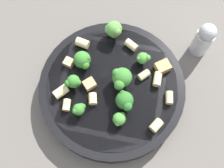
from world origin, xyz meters
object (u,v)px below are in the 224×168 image
object	(u,v)px
rigatoni_1	(93,99)
chicken_chunk_2	(69,62)
broccoli_floret_6	(119,119)
chicken_chunk_0	(163,67)
broccoli_floret_1	(74,82)
broccoli_floret_7	(79,109)
broccoli_floret_3	(121,78)
rigatoni_0	(156,125)
rigatoni_4	(144,75)
broccoli_floret_0	(143,58)
broccoli_floret_2	(114,30)
pasta_bowl	(112,89)
rigatoni_2	(61,92)
broccoli_floret_4	(125,101)
rigatoni_8	(157,79)
rigatoni_7	(169,98)
pepper_shaker	(204,39)
broccoli_floret_5	(83,60)
rigatoni_5	(131,45)
rigatoni_3	(67,105)
chicken_chunk_1	(89,84)
rigatoni_6	(82,43)

from	to	relation	value
rigatoni_1	chicken_chunk_2	distance (m)	0.09
broccoli_floret_6	chicken_chunk_0	bearing A→B (deg)	-5.23
broccoli_floret_1	broccoli_floret_7	xyz separation A→B (m)	(-0.04, -0.04, -0.00)
chicken_chunk_0	broccoli_floret_3	bearing A→B (deg)	144.04
rigatoni_0	rigatoni_4	bearing A→B (deg)	44.33
broccoli_floret_0	broccoli_floret_2	bearing A→B (deg)	78.07
pasta_bowl	chicken_chunk_2	xyz separation A→B (m)	(-0.01, 0.10, 0.02)
broccoli_floret_2	broccoli_floret_0	bearing A→B (deg)	-101.93
rigatoni_2	broccoli_floret_4	bearing A→B (deg)	-66.81
rigatoni_0	chicken_chunk_2	world-z (taller)	rigatoni_0
broccoli_floret_4	rigatoni_8	size ratio (longest dim) A/B	1.43
pasta_bowl	broccoli_floret_0	xyz separation A→B (m)	(0.08, -0.02, 0.04)
rigatoni_7	chicken_chunk_2	size ratio (longest dim) A/B	1.29
broccoli_floret_3	pepper_shaker	distance (m)	0.20
broccoli_floret_5	rigatoni_5	distance (m)	0.10
chicken_chunk_0	broccoli_floret_6	bearing A→B (deg)	174.77
pasta_bowl	rigatoni_3	bearing A→B (deg)	149.69
rigatoni_0	rigatoni_2	world-z (taller)	rigatoni_2
rigatoni_5	rigatoni_7	distance (m)	0.13
rigatoni_7	chicken_chunk_2	world-z (taller)	rigatoni_7
broccoli_floret_0	pepper_shaker	distance (m)	0.14
broccoli_floret_7	rigatoni_2	world-z (taller)	broccoli_floret_7
broccoli_floret_1	broccoli_floret_4	bearing A→B (deg)	-77.65
rigatoni_8	pepper_shaker	bearing A→B (deg)	-14.21
broccoli_floret_2	broccoli_floret_7	bearing A→B (deg)	-167.39
broccoli_floret_2	chicken_chunk_1	xyz separation A→B (m)	(-0.12, -0.02, -0.02)
rigatoni_3	rigatoni_8	size ratio (longest dim) A/B	0.78
broccoli_floret_1	pepper_shaker	distance (m)	0.28
broccoli_floret_2	broccoli_floret_7	world-z (taller)	broccoli_floret_2
chicken_chunk_2	rigatoni_7	bearing A→B (deg)	-76.98
broccoli_floret_1	rigatoni_7	world-z (taller)	broccoli_floret_1
broccoli_floret_4	rigatoni_4	world-z (taller)	broccoli_floret_4
chicken_chunk_1	pepper_shaker	size ratio (longest dim) A/B	0.24
rigatoni_0	rigatoni_4	distance (m)	0.10
rigatoni_3	chicken_chunk_2	xyz separation A→B (m)	(0.07, 0.05, -0.00)
broccoli_floret_1	rigatoni_1	distance (m)	0.05
broccoli_floret_3	broccoli_floret_4	xyz separation A→B (m)	(-0.03, -0.03, -0.00)
rigatoni_1	rigatoni_6	size ratio (longest dim) A/B	0.81
rigatoni_5	broccoli_floret_0	bearing A→B (deg)	-114.22
rigatoni_1	rigatoni_3	xyz separation A→B (m)	(-0.04, 0.03, -0.00)
broccoli_floret_6	rigatoni_4	size ratio (longest dim) A/B	1.27
rigatoni_7	chicken_chunk_1	distance (m)	0.15
broccoli_floret_3	rigatoni_7	distance (m)	0.10
broccoli_floret_3	chicken_chunk_0	distance (m)	0.09
rigatoni_2	chicken_chunk_2	size ratio (longest dim) A/B	1.52
rigatoni_4	chicken_chunk_2	bearing A→B (deg)	113.37
broccoli_floret_3	rigatoni_2	xyz separation A→B (m)	(-0.08, 0.08, -0.02)
broccoli_floret_3	rigatoni_5	world-z (taller)	broccoli_floret_3
broccoli_floret_3	broccoli_floret_7	size ratio (longest dim) A/B	1.44
broccoli_floret_4	chicken_chunk_2	size ratio (longest dim) A/B	2.14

